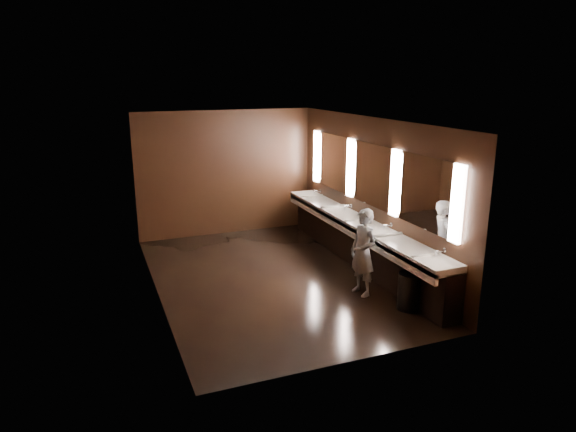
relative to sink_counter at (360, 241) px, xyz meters
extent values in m
plane|color=black|center=(-1.79, 0.00, -0.50)|extent=(6.00, 6.00, 0.00)
cube|color=#2D2D2B|center=(-1.79, 0.00, 2.30)|extent=(4.00, 6.00, 0.02)
cube|color=black|center=(-1.79, 3.00, 0.90)|extent=(4.00, 0.02, 2.80)
cube|color=black|center=(-1.79, -3.00, 0.90)|extent=(4.00, 0.02, 2.80)
cube|color=black|center=(-3.79, 0.00, 0.90)|extent=(0.02, 6.00, 2.80)
cube|color=black|center=(0.21, 0.00, 0.90)|extent=(0.02, 6.00, 2.80)
cube|color=black|center=(0.03, 0.00, -0.09)|extent=(0.36, 5.40, 0.81)
cube|color=white|center=(-0.07, 0.00, 0.35)|extent=(0.55, 5.40, 0.12)
cube|color=white|center=(-0.31, 0.00, 0.27)|extent=(0.06, 5.40, 0.18)
cylinder|color=silver|center=(0.12, -2.20, 0.49)|extent=(0.18, 0.04, 0.04)
cylinder|color=silver|center=(0.12, -0.73, 0.49)|extent=(0.18, 0.04, 0.04)
cylinder|color=silver|center=(0.12, 0.73, 0.49)|extent=(0.18, 0.04, 0.04)
cylinder|color=silver|center=(0.12, 2.20, 0.49)|extent=(0.18, 0.04, 0.04)
cube|color=white|center=(0.18, -2.40, 1.25)|extent=(0.06, 0.22, 1.15)
cube|color=white|center=(0.19, -1.60, 1.25)|extent=(0.03, 1.32, 1.15)
cube|color=white|center=(0.18, -0.80, 1.25)|extent=(0.06, 0.23, 1.15)
cube|color=white|center=(0.19, 0.00, 1.25)|extent=(0.03, 1.32, 1.15)
cube|color=white|center=(0.18, 0.80, 1.25)|extent=(0.06, 0.23, 1.15)
cube|color=white|center=(0.19, 1.60, 1.25)|extent=(0.03, 1.32, 1.15)
cube|color=white|center=(0.18, 2.40, 1.25)|extent=(0.06, 0.22, 1.15)
imported|color=#839CC4|center=(-0.62, -1.19, 0.23)|extent=(0.45, 0.59, 1.46)
cylinder|color=black|center=(-0.22, -1.97, -0.20)|extent=(0.49, 0.49, 0.58)
camera|label=1|loc=(-4.69, -8.12, 3.03)|focal=32.00mm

